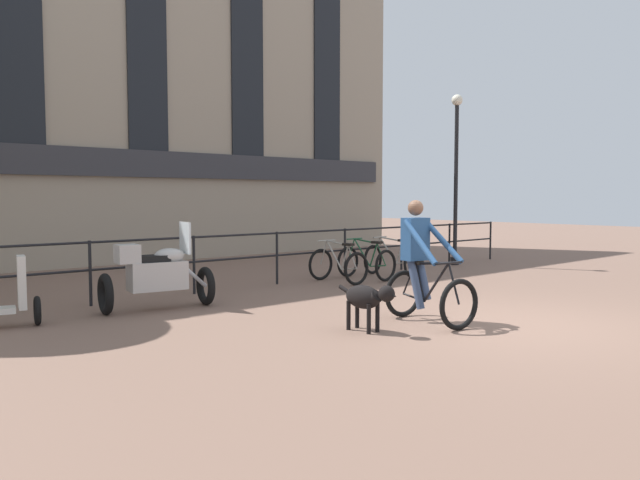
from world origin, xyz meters
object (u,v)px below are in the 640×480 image
(parked_bicycle_mid_left, at_px, (366,262))
(street_lamp, at_px, (456,170))
(parked_bicycle_mid_right, at_px, (392,260))
(dog, at_px, (367,298))
(parked_bicycle_near_lamp, at_px, (338,265))
(parked_motorcycle, at_px, (156,274))
(cyclist_with_bike, at_px, (423,267))

(parked_bicycle_mid_left, height_order, street_lamp, street_lamp)
(parked_bicycle_mid_right, bearing_deg, street_lamp, -178.79)
(parked_bicycle_mid_right, bearing_deg, dog, 30.97)
(parked_bicycle_near_lamp, distance_m, parked_bicycle_mid_left, 0.82)
(parked_motorcycle, bearing_deg, cyclist_with_bike, -135.23)
(parked_bicycle_mid_left, distance_m, parked_bicycle_mid_right, 0.82)
(parked_motorcycle, height_order, parked_bicycle_mid_left, parked_motorcycle)
(dog, bearing_deg, parked_bicycle_mid_left, 41.28)
(parked_motorcycle, bearing_deg, parked_bicycle_mid_right, -77.39)
(cyclist_with_bike, bearing_deg, parked_bicycle_mid_left, 62.56)
(parked_bicycle_mid_left, bearing_deg, parked_bicycle_near_lamp, -3.67)
(street_lamp, bearing_deg, cyclist_with_bike, -147.05)
(dog, distance_m, parked_bicycle_mid_right, 5.77)
(parked_motorcycle, relative_size, parked_bicycle_near_lamp, 1.58)
(street_lamp, bearing_deg, parked_bicycle_mid_left, -173.07)
(parked_motorcycle, bearing_deg, parked_bicycle_mid_left, -76.82)
(cyclist_with_bike, height_order, parked_bicycle_near_lamp, cyclist_with_bike)
(parked_motorcycle, height_order, parked_bicycle_near_lamp, parked_motorcycle)
(parked_motorcycle, bearing_deg, parked_bicycle_near_lamp, -76.01)
(dog, bearing_deg, parked_motorcycle, 108.90)
(parked_bicycle_near_lamp, height_order, street_lamp, street_lamp)
(parked_bicycle_near_lamp, xyz_separation_m, parked_bicycle_mid_right, (1.64, 0.00, 0.00))
(dog, distance_m, parked_bicycle_mid_left, 5.16)
(cyclist_with_bike, height_order, street_lamp, street_lamp)
(cyclist_with_bike, relative_size, parked_bicycle_mid_right, 1.43)
(parked_motorcycle, xyz_separation_m, parked_bicycle_near_lamp, (4.18, 0.36, -0.20))
(parked_motorcycle, distance_m, parked_bicycle_mid_right, 5.83)
(parked_bicycle_near_lamp, bearing_deg, parked_bicycle_mid_right, 179.39)
(parked_bicycle_mid_left, bearing_deg, street_lamp, -176.74)
(cyclist_with_bike, xyz_separation_m, dog, (-1.06, 0.05, -0.32))
(parked_bicycle_mid_left, bearing_deg, parked_bicycle_mid_right, 176.33)
(parked_motorcycle, relative_size, street_lamp, 0.41)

